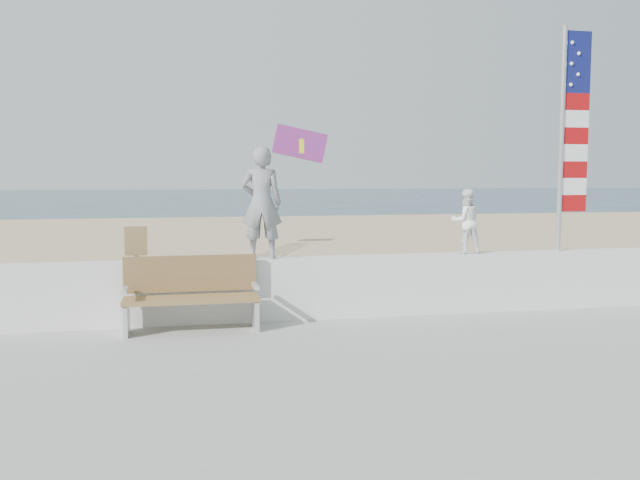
# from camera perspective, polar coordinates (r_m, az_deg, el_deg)

# --- Properties ---
(ground) EXTENTS (220.00, 220.00, 0.00)m
(ground) POSITION_cam_1_polar(r_m,az_deg,el_deg) (8.19, 1.26, -10.65)
(ground) COLOR #2B4256
(ground) RESTS_ON ground
(sand) EXTENTS (90.00, 40.00, 0.08)m
(sand) POSITION_cam_1_polar(r_m,az_deg,el_deg) (16.90, -5.72, -2.19)
(sand) COLOR tan
(sand) RESTS_ON ground
(seawall) EXTENTS (30.00, 0.35, 0.90)m
(seawall) POSITION_cam_1_polar(r_m,az_deg,el_deg) (9.96, -1.37, -4.04)
(seawall) COLOR silver
(seawall) RESTS_ON boardwalk
(adult) EXTENTS (0.64, 0.48, 1.61)m
(adult) POSITION_cam_1_polar(r_m,az_deg,el_deg) (9.74, -4.95, 3.14)
(adult) COLOR gray
(adult) RESTS_ON seawall
(child) EXTENTS (0.49, 0.39, 0.99)m
(child) POSITION_cam_1_polar(r_m,az_deg,el_deg) (10.61, 12.19, 1.55)
(child) COLOR white
(child) RESTS_ON seawall
(bench) EXTENTS (1.80, 0.57, 1.00)m
(bench) POSITION_cam_1_polar(r_m,az_deg,el_deg) (9.34, -10.77, -4.41)
(bench) COLOR olive
(bench) RESTS_ON boardwalk
(flag) EXTENTS (0.50, 0.08, 3.50)m
(flag) POSITION_cam_1_polar(r_m,az_deg,el_deg) (11.41, 20.24, 8.73)
(flag) COLOR silver
(flag) RESTS_ON seawall
(parafoil_kite) EXTENTS (1.02, 0.34, 0.69)m
(parafoil_kite) POSITION_cam_1_polar(r_m,az_deg,el_deg) (12.29, -1.61, 8.08)
(parafoil_kite) COLOR red
(parafoil_kite) RESTS_ON ground
(sign) EXTENTS (0.32, 0.07, 1.46)m
(sign) POSITION_cam_1_polar(r_m,az_deg,el_deg) (10.20, -15.19, -2.23)
(sign) COLOR olive
(sign) RESTS_ON sand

